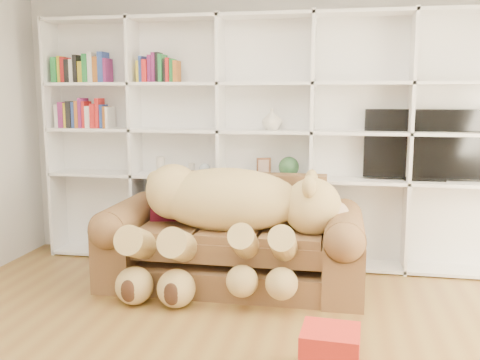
% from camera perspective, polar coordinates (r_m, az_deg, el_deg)
% --- Properties ---
extents(wall_back, '(5.00, 0.02, 2.70)m').
position_cam_1_polar(wall_back, '(5.31, 3.08, 5.88)').
color(wall_back, silver).
rests_on(wall_back, floor).
extents(bookshelf, '(4.43, 0.35, 2.40)m').
position_cam_1_polar(bookshelf, '(5.22, 0.25, 5.34)').
color(bookshelf, white).
rests_on(bookshelf, floor).
extents(sofa, '(2.22, 0.96, 0.93)m').
position_cam_1_polar(sofa, '(4.70, -0.75, -6.89)').
color(sofa, brown).
rests_on(sofa, floor).
extents(teddy_bear, '(1.83, 0.96, 1.06)m').
position_cam_1_polar(teddy_bear, '(4.45, -1.45, -3.61)').
color(teddy_bear, tan).
rests_on(teddy_bear, sofa).
extents(throw_pillow, '(0.49, 0.34, 0.47)m').
position_cam_1_polar(throw_pillow, '(4.90, -6.83, -2.09)').
color(throw_pillow, '#5C0F24').
rests_on(throw_pillow, sofa).
extents(gift_box, '(0.36, 0.34, 0.27)m').
position_cam_1_polar(gift_box, '(3.39, 9.58, -17.55)').
color(gift_box, red).
rests_on(gift_box, floor).
extents(tv, '(1.10, 0.18, 0.65)m').
position_cam_1_polar(tv, '(5.19, 19.17, 3.50)').
color(tv, black).
rests_on(tv, bookshelf).
extents(picture_frame, '(0.14, 0.06, 0.17)m').
position_cam_1_polar(picture_frame, '(5.16, 2.54, 1.43)').
color(picture_frame, brown).
rests_on(picture_frame, bookshelf).
extents(green_vase, '(0.20, 0.20, 0.20)m').
position_cam_1_polar(green_vase, '(5.13, 5.23, 1.40)').
color(green_vase, '#2C5631').
rests_on(green_vase, bookshelf).
extents(figurine_tall, '(0.10, 0.10, 0.17)m').
position_cam_1_polar(figurine_tall, '(5.41, -8.46, 1.58)').
color(figurine_tall, beige).
rests_on(figurine_tall, bookshelf).
extents(figurine_short, '(0.07, 0.07, 0.11)m').
position_cam_1_polar(figurine_short, '(5.32, -5.19, 1.21)').
color(figurine_short, beige).
rests_on(figurine_short, bookshelf).
extents(snow_globe, '(0.11, 0.11, 0.11)m').
position_cam_1_polar(snow_globe, '(5.28, -3.78, 1.21)').
color(snow_globe, silver).
rests_on(snow_globe, bookshelf).
extents(shelf_vase, '(0.20, 0.20, 0.20)m').
position_cam_1_polar(shelf_vase, '(5.11, 3.43, 6.48)').
color(shelf_vase, beige).
rests_on(shelf_vase, bookshelf).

